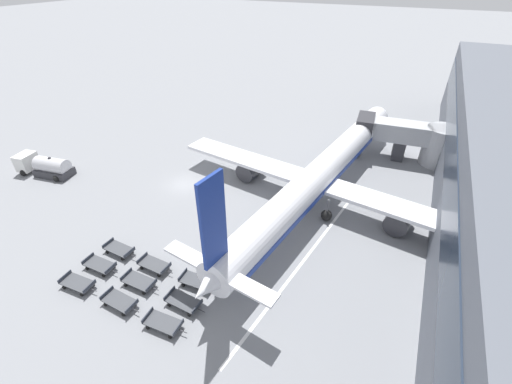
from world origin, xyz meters
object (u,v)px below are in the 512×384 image
(airplane, at_px, (321,175))
(baggage_dolly_row_mid_b_col_c, at_px, (197,281))
(baggage_dolly_row_mid_a_col_a, at_px, (100,265))
(baggage_dolly_row_mid_b_col_a, at_px, (119,249))
(baggage_dolly_row_near_col_b, at_px, (120,301))
(baggage_dolly_row_mid_a_col_c, at_px, (183,302))
(fuel_tanker_primary, at_px, (46,167))
(baggage_dolly_row_mid_a_col_b, at_px, (139,282))
(baggage_dolly_row_near_col_a, at_px, (78,283))
(baggage_dolly_row_near_col_c, at_px, (163,323))
(baggage_dolly_row_mid_b_col_b, at_px, (154,265))

(airplane, distance_m, baggage_dolly_row_mid_b_col_c, 19.49)
(baggage_dolly_row_mid_a_col_a, xyz_separation_m, baggage_dolly_row_mid_b_col_a, (0.08, 2.45, 0.00))
(baggage_dolly_row_near_col_b, height_order, baggage_dolly_row_mid_a_col_c, same)
(fuel_tanker_primary, xyz_separation_m, baggage_dolly_row_mid_b_col_c, (29.93, -7.68, -0.73))
(baggage_dolly_row_mid_a_col_a, height_order, baggage_dolly_row_mid_a_col_b, same)
(baggage_dolly_row_mid_a_col_a, bearing_deg, baggage_dolly_row_near_col_a, -91.10)
(fuel_tanker_primary, distance_m, baggage_dolly_row_near_col_c, 32.46)
(baggage_dolly_row_near_col_a, relative_size, baggage_dolly_row_near_col_c, 1.00)
(baggage_dolly_row_mid_a_col_a, relative_size, baggage_dolly_row_mid_b_col_a, 0.99)
(baggage_dolly_row_near_col_b, xyz_separation_m, baggage_dolly_row_mid_a_col_c, (4.96, 2.35, 0.00))
(baggage_dolly_row_mid_b_col_a, bearing_deg, baggage_dolly_row_near_col_c, -27.46)
(fuel_tanker_primary, distance_m, baggage_dolly_row_mid_b_col_b, 26.27)
(airplane, height_order, baggage_dolly_row_mid_a_col_c, airplane)
(baggage_dolly_row_near_col_c, relative_size, baggage_dolly_row_mid_a_col_a, 1.01)
(baggage_dolly_row_mid_a_col_a, bearing_deg, baggage_dolly_row_mid_a_col_c, -0.27)
(airplane, distance_m, baggage_dolly_row_mid_a_col_c, 21.70)
(baggage_dolly_row_mid_a_col_a, distance_m, baggage_dolly_row_mid_a_col_c, 9.80)
(baggage_dolly_row_mid_a_col_b, xyz_separation_m, baggage_dolly_row_mid_a_col_c, (4.98, -0.09, 0.00))
(fuel_tanker_primary, bearing_deg, airplane, 16.62)
(baggage_dolly_row_mid_b_col_b, relative_size, baggage_dolly_row_mid_b_col_c, 1.00)
(airplane, height_order, baggage_dolly_row_mid_b_col_b, airplane)
(baggage_dolly_row_near_col_a, bearing_deg, baggage_dolly_row_near_col_c, 0.32)
(baggage_dolly_row_near_col_c, bearing_deg, fuel_tanker_primary, 157.31)
(baggage_dolly_row_mid_b_col_b, bearing_deg, baggage_dolly_row_near_col_a, -134.62)
(baggage_dolly_row_mid_a_col_b, bearing_deg, baggage_dolly_row_mid_b_col_b, 92.74)
(baggage_dolly_row_mid_b_col_a, xyz_separation_m, baggage_dolly_row_mid_b_col_b, (4.63, -0.16, 0.00))
(baggage_dolly_row_mid_a_col_a, distance_m, baggage_dolly_row_mid_b_col_b, 5.24)
(airplane, height_order, baggage_dolly_row_mid_a_col_a, airplane)
(baggage_dolly_row_near_col_a, bearing_deg, baggage_dolly_row_mid_b_col_a, 88.53)
(baggage_dolly_row_mid_b_col_a, bearing_deg, airplane, 50.04)
(baggage_dolly_row_near_col_b, bearing_deg, baggage_dolly_row_mid_a_col_b, 90.34)
(baggage_dolly_row_mid_b_col_c, bearing_deg, baggage_dolly_row_mid_a_col_b, -153.93)
(baggage_dolly_row_near_col_b, bearing_deg, baggage_dolly_row_mid_a_col_c, 25.31)
(baggage_dolly_row_mid_a_col_c, distance_m, baggage_dolly_row_mid_b_col_b, 5.59)
(fuel_tanker_primary, height_order, baggage_dolly_row_mid_a_col_a, fuel_tanker_primary)
(baggage_dolly_row_mid_b_col_c, bearing_deg, baggage_dolly_row_mid_a_col_c, -84.13)
(baggage_dolly_row_near_col_a, height_order, baggage_dolly_row_mid_b_col_b, same)
(baggage_dolly_row_mid_b_col_b, bearing_deg, baggage_dolly_row_mid_a_col_a, -154.08)
(baggage_dolly_row_near_col_c, xyz_separation_m, baggage_dolly_row_mid_b_col_b, (-4.85, 4.77, 0.00))
(baggage_dolly_row_near_col_c, distance_m, baggage_dolly_row_mid_b_col_c, 4.84)
(baggage_dolly_row_mid_a_col_c, bearing_deg, baggage_dolly_row_near_col_b, -154.69)
(baggage_dolly_row_near_col_c, height_order, baggage_dolly_row_mid_b_col_c, same)
(baggage_dolly_row_mid_b_col_a, distance_m, baggage_dolly_row_mid_b_col_c, 9.47)
(baggage_dolly_row_mid_b_col_a, bearing_deg, baggage_dolly_row_near_col_b, -45.50)
(baggage_dolly_row_near_col_c, bearing_deg, baggage_dolly_row_mid_a_col_c, 84.48)
(fuel_tanker_primary, distance_m, baggage_dolly_row_mid_b_col_c, 30.91)
(baggage_dolly_row_mid_b_col_c, bearing_deg, baggage_dolly_row_mid_a_col_a, -166.13)
(baggage_dolly_row_near_col_a, relative_size, baggage_dolly_row_mid_a_col_c, 1.00)
(baggage_dolly_row_mid_a_col_b, distance_m, baggage_dolly_row_mid_a_col_c, 4.98)
(baggage_dolly_row_mid_b_col_a, xyz_separation_m, baggage_dolly_row_mid_b_col_c, (9.47, -0.09, 0.00))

